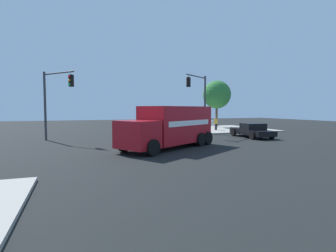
{
  "coord_description": "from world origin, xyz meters",
  "views": [
    {
      "loc": [
        5.58,
        18.07,
        2.75
      ],
      "look_at": [
        -0.56,
        0.87,
        1.57
      ],
      "focal_mm": 28.09,
      "sensor_mm": 36.0,
      "label": 1
    }
  ],
  "objects": [
    {
      "name": "delivery_truck",
      "position": [
        -0.85,
        0.66,
        1.53
      ],
      "size": [
        8.06,
        6.39,
        2.95
      ],
      "color": "#AD141E",
      "rests_on": "ground"
    },
    {
      "name": "shade_tree_near",
      "position": [
        -13.95,
        -15.58,
        4.84
      ],
      "size": [
        4.04,
        4.04,
        6.73
      ],
      "color": "brown",
      "rests_on": "sidewalk_corner_near"
    },
    {
      "name": "sidewalk_corner_near",
      "position": [
        -12.73,
        -12.73,
        0.07
      ],
      "size": [
        11.5,
        11.5,
        0.14
      ],
      "primitive_type": "cube",
      "color": "#9E998E",
      "rests_on": "ground"
    },
    {
      "name": "traffic_light_secondary",
      "position": [
        -7.05,
        -7.25,
        4.22
      ],
      "size": [
        3.37,
        2.49,
        6.24
      ],
      "color": "#38383D",
      "rests_on": "sidewalk_corner_near"
    },
    {
      "name": "pedestrian_near_corner",
      "position": [
        -11.02,
        -10.65,
        1.03
      ],
      "size": [
        0.52,
        0.29,
        1.58
      ],
      "color": "black",
      "rests_on": "sidewalk_corner_near"
    },
    {
      "name": "ground_plane",
      "position": [
        0.0,
        0.0,
        0.0
      ],
      "size": [
        100.0,
        100.0,
        0.0
      ],
      "primitive_type": "plane",
      "color": "black"
    },
    {
      "name": "picket_fence_run",
      "position": [
        -12.73,
        -18.23,
        0.62
      ],
      "size": [
        5.68,
        0.05,
        0.95
      ],
      "color": "white",
      "rests_on": "sidewalk_corner_near"
    },
    {
      "name": "pickup_black",
      "position": [
        -10.66,
        -3.15,
        0.73
      ],
      "size": [
        2.59,
        5.34,
        1.38
      ],
      "color": "black",
      "rests_on": "ground"
    },
    {
      "name": "traffic_light_primary",
      "position": [
        7.23,
        -6.44,
        3.94
      ],
      "size": [
        2.6,
        3.14,
        6.01
      ],
      "color": "#38383D",
      "rests_on": "ground"
    }
  ]
}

